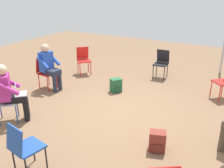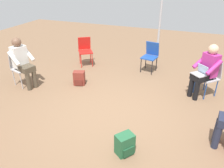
% 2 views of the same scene
% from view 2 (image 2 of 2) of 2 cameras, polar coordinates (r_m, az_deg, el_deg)
% --- Properties ---
extents(ground_plane, '(15.57, 15.57, 0.00)m').
position_cam_2_polar(ground_plane, '(4.56, 0.19, -7.82)').
color(ground_plane, brown).
extents(chair_southeast, '(0.58, 0.58, 0.85)m').
position_cam_2_polar(chair_southeast, '(5.52, 24.20, 2.11)').
color(chair_southeast, '#B7B7BC').
rests_on(chair_southeast, ground).
extents(chair_north, '(0.50, 0.53, 0.85)m').
position_cam_2_polar(chair_north, '(6.01, -22.92, 4.33)').
color(chair_north, '#B7B7BC').
rests_on(chair_north, ground).
extents(chair_northeast, '(0.58, 0.57, 0.85)m').
position_cam_2_polar(chair_northeast, '(6.85, -7.04, 9.01)').
color(chair_northeast, red).
rests_on(chair_northeast, ground).
extents(chair_east, '(0.50, 0.47, 0.85)m').
position_cam_2_polar(chair_east, '(6.42, 10.02, 7.53)').
color(chair_east, '#1E4799').
rests_on(chair_east, ground).
extents(person_with_laptop, '(0.64, 0.64, 1.24)m').
position_cam_2_polar(person_with_laptop, '(5.33, 23.37, 3.71)').
color(person_with_laptop, black).
rests_on(person_with_laptop, ground).
extents(person_in_white, '(0.59, 0.59, 1.24)m').
position_cam_2_polar(person_in_white, '(5.80, -22.42, 5.76)').
color(person_in_white, '#4C4233').
rests_on(person_in_white, ground).
extents(backpack_near_laptop_user, '(0.30, 0.33, 0.36)m').
position_cam_2_polar(backpack_near_laptop_user, '(5.70, -8.54, 1.35)').
color(backpack_near_laptop_user, maroon).
rests_on(backpack_near_laptop_user, ground).
extents(backpack_by_empty_chair, '(0.34, 0.33, 0.36)m').
position_cam_2_polar(backpack_by_empty_chair, '(3.63, 3.34, -15.67)').
color(backpack_by_empty_chair, '#235B38').
rests_on(backpack_by_empty_chair, ground).
extents(tent_pole_near, '(0.07, 0.07, 2.22)m').
position_cam_2_polar(tent_pole_near, '(7.55, 12.38, 15.16)').
color(tent_pole_near, '#B2B2B7').
rests_on(tent_pole_near, ground).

